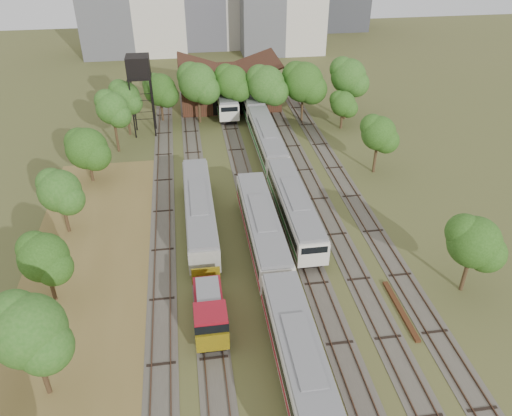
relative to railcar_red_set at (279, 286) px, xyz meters
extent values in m
plane|color=#475123|center=(2.00, -8.37, -2.03)|extent=(240.00, 240.00, 0.00)
cube|color=brown|center=(-16.00, -0.37, -2.01)|extent=(14.00, 60.00, 0.04)
cube|color=#4C473D|center=(-10.00, 16.63, -2.00)|extent=(2.60, 80.00, 0.06)
cube|color=#472D1E|center=(-10.72, 16.63, -1.91)|extent=(0.08, 80.00, 0.14)
cube|color=#472D1E|center=(-9.28, 16.63, -1.91)|extent=(0.08, 80.00, 0.14)
cube|color=#4C473D|center=(-6.00, 16.63, -2.00)|extent=(2.60, 80.00, 0.06)
cube|color=#472D1E|center=(-6.72, 16.63, -1.91)|extent=(0.08, 80.00, 0.14)
cube|color=#472D1E|center=(-5.28, 16.63, -1.91)|extent=(0.08, 80.00, 0.14)
cube|color=#4C473D|center=(0.00, 16.63, -2.00)|extent=(2.60, 80.00, 0.06)
cube|color=#472D1E|center=(-0.72, 16.63, -1.91)|extent=(0.08, 80.00, 0.14)
cube|color=#472D1E|center=(0.72, 16.63, -1.91)|extent=(0.08, 80.00, 0.14)
cube|color=#4C473D|center=(4.00, 16.63, -2.00)|extent=(2.60, 80.00, 0.06)
cube|color=#472D1E|center=(3.28, 16.63, -1.91)|extent=(0.08, 80.00, 0.14)
cube|color=#472D1E|center=(4.72, 16.63, -1.91)|extent=(0.08, 80.00, 0.14)
cube|color=#4C473D|center=(8.00, 16.63, -2.00)|extent=(2.60, 80.00, 0.06)
cube|color=#472D1E|center=(7.28, 16.63, -1.91)|extent=(0.08, 80.00, 0.14)
cube|color=#472D1E|center=(8.72, 16.63, -1.91)|extent=(0.08, 80.00, 0.14)
cube|color=#4C473D|center=(12.00, 16.63, -2.00)|extent=(2.60, 80.00, 0.06)
cube|color=#472D1E|center=(11.28, 16.63, -1.91)|extent=(0.08, 80.00, 0.14)
cube|color=#472D1E|center=(12.72, 16.63, -1.91)|extent=(0.08, 80.00, 0.14)
cube|color=black|center=(0.00, -8.69, -1.61)|extent=(2.31, 15.64, 0.84)
cube|color=silver|center=(0.00, -8.69, 0.12)|extent=(3.05, 17.00, 2.63)
cube|color=black|center=(0.00, -8.69, 0.44)|extent=(3.11, 15.64, 0.89)
cube|color=slate|center=(0.00, -8.69, 1.62)|extent=(2.80, 16.66, 0.38)
cube|color=maroon|center=(0.00, -8.69, -0.61)|extent=(3.11, 16.66, 0.47)
cube|color=black|center=(0.00, 8.81, -1.61)|extent=(2.31, 15.64, 0.84)
cube|color=silver|center=(0.00, 8.81, 0.12)|extent=(3.05, 17.00, 2.63)
cube|color=black|center=(0.00, 8.81, 0.44)|extent=(3.11, 15.64, 0.89)
cube|color=slate|center=(0.00, 8.81, 1.62)|extent=(2.80, 16.66, 0.38)
cube|color=maroon|center=(0.00, 8.81, -0.61)|extent=(3.11, 16.66, 0.47)
cube|color=black|center=(4.00, 12.13, -1.63)|extent=(2.23, 15.64, 0.81)
cube|color=silver|center=(4.00, 12.13, 0.04)|extent=(2.94, 17.00, 2.53)
cube|color=black|center=(4.00, 12.13, 0.35)|extent=(3.00, 15.64, 0.86)
cube|color=slate|center=(4.00, 12.13, 1.49)|extent=(2.70, 16.66, 0.36)
cube|color=#196722|center=(4.00, 12.13, -0.67)|extent=(3.00, 16.66, 0.46)
cube|color=silver|center=(4.00, 3.68, -0.08)|extent=(2.98, 0.25, 2.28)
cube|color=black|center=(4.00, 29.63, -1.63)|extent=(2.23, 15.64, 0.81)
cube|color=silver|center=(4.00, 29.63, 0.04)|extent=(2.94, 17.00, 2.53)
cube|color=black|center=(4.00, 29.63, 0.35)|extent=(3.00, 15.64, 0.86)
cube|color=slate|center=(4.00, 29.63, 1.49)|extent=(2.70, 16.66, 0.36)
cube|color=#196722|center=(4.00, 29.63, -0.67)|extent=(3.00, 16.66, 0.46)
cube|color=black|center=(4.00, 47.13, -1.63)|extent=(2.23, 15.64, 0.81)
cube|color=silver|center=(4.00, 47.13, 0.04)|extent=(2.94, 17.00, 2.53)
cube|color=black|center=(4.00, 47.13, 0.35)|extent=(3.00, 15.64, 0.86)
cube|color=slate|center=(4.00, 47.13, 1.49)|extent=(2.70, 16.66, 0.36)
cube|color=#196722|center=(4.00, 47.13, -0.67)|extent=(3.00, 16.66, 0.46)
cube|color=black|center=(0.00, 47.63, -1.62)|extent=(2.28, 14.72, 0.83)
cube|color=silver|center=(0.00, 47.63, 0.09)|extent=(3.01, 16.00, 2.59)
cube|color=black|center=(0.00, 47.63, 0.40)|extent=(3.07, 14.72, 0.88)
cube|color=slate|center=(0.00, 47.63, 1.58)|extent=(2.77, 15.68, 0.37)
cube|color=#196722|center=(0.00, 47.63, -0.63)|extent=(3.07, 15.68, 0.47)
cube|color=silver|center=(0.00, 39.68, -0.04)|extent=(3.05, 0.25, 2.33)
cube|color=black|center=(-6.00, -1.02, -1.61)|extent=(2.07, 7.20, 0.85)
cube|color=maroon|center=(-6.00, -0.22, -0.48)|extent=(2.35, 4.40, 1.41)
cube|color=maroon|center=(-6.00, -3.62, 0.08)|extent=(2.54, 2.44, 2.54)
cube|color=black|center=(-6.00, -3.62, 0.69)|extent=(2.58, 2.49, 0.85)
cube|color=gold|center=(-6.00, -4.97, -0.53)|extent=(2.54, 0.20, 1.69)
cube|color=gold|center=(-6.00, 2.93, -0.53)|extent=(2.54, 0.20, 1.69)
cube|color=slate|center=(-6.00, -1.02, 1.07)|extent=(1.88, 3.60, 0.19)
cube|color=black|center=(-6.00, 12.98, -1.63)|extent=(2.21, 16.56, 0.80)
cube|color=gray|center=(-6.00, 12.98, 0.02)|extent=(2.91, 18.00, 2.51)
cube|color=black|center=(-6.00, 12.98, 0.32)|extent=(2.97, 16.56, 0.85)
cube|color=slate|center=(-6.00, 12.98, 1.46)|extent=(2.68, 17.64, 0.36)
cylinder|color=black|center=(-14.00, 37.56, 2.17)|extent=(0.21, 0.21, 8.41)
cylinder|color=black|center=(-11.16, 37.56, 2.17)|extent=(0.21, 0.21, 8.41)
cylinder|color=black|center=(-14.00, 40.40, 2.17)|extent=(0.21, 0.21, 8.41)
cylinder|color=black|center=(-11.16, 40.40, 2.17)|extent=(0.21, 0.21, 8.41)
cube|color=black|center=(-12.58, 38.98, 6.48)|extent=(3.31, 3.31, 0.20)
cube|color=black|center=(-12.58, 38.98, 8.00)|extent=(3.16, 3.16, 2.84)
cube|color=#512C17|center=(10.20, -2.42, -1.92)|extent=(0.45, 7.25, 0.24)
cube|color=#352113|center=(1.00, 49.63, 0.72)|extent=(16.00, 11.00, 5.50)
cube|color=#352113|center=(-3.00, 49.63, 4.07)|extent=(8.45, 11.55, 2.96)
cube|color=#352113|center=(5.00, 49.63, 4.07)|extent=(8.45, 11.55, 2.96)
cube|color=black|center=(1.00, 44.18, 0.17)|extent=(6.40, 0.15, 4.12)
cylinder|color=#382616|center=(-17.88, -6.48, 0.39)|extent=(0.36, 0.36, 4.84)
sphere|color=#234B14|center=(-17.88, -6.48, 4.13)|extent=(4.93, 4.93, 4.93)
cylinder|color=#382616|center=(-19.27, 3.51, -0.21)|extent=(0.36, 0.36, 3.66)
sphere|color=#234B14|center=(-19.27, 3.51, 2.62)|extent=(4.18, 4.18, 4.18)
cylinder|color=#382616|center=(-19.79, 14.18, -0.09)|extent=(0.36, 0.36, 3.88)
sphere|color=#234B14|center=(-19.79, 14.18, 2.91)|extent=(4.33, 4.33, 4.33)
cylinder|color=#382616|center=(-18.66, 25.12, -0.30)|extent=(0.36, 0.36, 3.46)
sphere|color=#234B14|center=(-18.66, 25.12, 2.37)|extent=(4.98, 4.98, 4.98)
cylinder|color=#382616|center=(-16.14, 33.27, 0.43)|extent=(0.36, 0.36, 4.93)
sphere|color=#234B14|center=(-16.14, 33.27, 4.24)|extent=(4.27, 4.27, 4.27)
cylinder|color=#382616|center=(-14.94, 38.84, 0.26)|extent=(0.36, 0.36, 4.60)
sphere|color=#234B14|center=(-14.94, 38.84, 3.82)|extent=(4.23, 4.23, 4.23)
cylinder|color=#382616|center=(-10.16, 43.54, -0.07)|extent=(0.36, 0.36, 3.92)
sphere|color=#234B14|center=(-10.16, 43.54, 2.95)|extent=(4.90, 4.90, 4.90)
cylinder|color=#382616|center=(-4.41, 42.03, 0.45)|extent=(0.36, 0.36, 4.96)
sphere|color=#234B14|center=(-4.41, 42.03, 4.28)|extent=(5.80, 5.80, 5.80)
cylinder|color=#382616|center=(0.76, 42.02, 0.37)|extent=(0.36, 0.36, 4.81)
sphere|color=#234B14|center=(0.76, 42.02, 4.08)|extent=(5.06, 5.06, 5.06)
cylinder|color=#382616|center=(5.73, 40.24, 0.35)|extent=(0.36, 0.36, 4.78)
sphere|color=#234B14|center=(5.73, 40.24, 4.05)|extent=(5.62, 5.62, 5.62)
cylinder|color=#382616|center=(11.41, 40.29, 0.39)|extent=(0.36, 0.36, 4.85)
sphere|color=#234B14|center=(11.41, 40.29, 4.14)|extent=(6.02, 6.02, 6.02)
cylinder|color=#382616|center=(18.30, 39.99, 0.65)|extent=(0.36, 0.36, 5.37)
sphere|color=#234B14|center=(18.30, 39.99, 4.80)|extent=(5.31, 5.31, 5.31)
cylinder|color=#382616|center=(16.67, -0.59, 0.03)|extent=(0.36, 0.36, 4.14)
sphere|color=#234B14|center=(16.67, -0.59, 3.23)|extent=(4.51, 4.51, 4.51)
cylinder|color=#382616|center=(16.66, 22.18, 0.07)|extent=(0.36, 0.36, 4.21)
sphere|color=#234B14|center=(16.66, 22.18, 3.32)|extent=(4.26, 4.26, 4.26)
cylinder|color=#382616|center=(16.64, 36.41, -0.50)|extent=(0.36, 0.36, 3.07)
sphere|color=#234B14|center=(16.64, 36.41, 1.87)|extent=(3.71, 3.71, 3.71)
camera|label=1|loc=(-6.72, -31.59, 28.19)|focal=35.00mm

